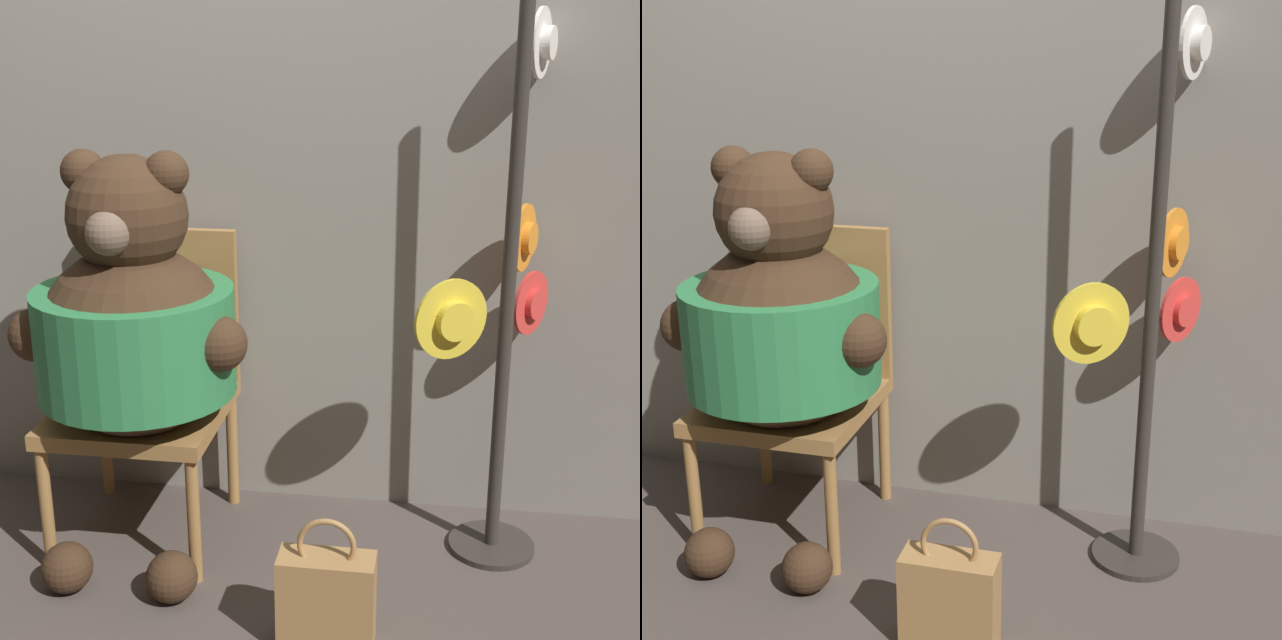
% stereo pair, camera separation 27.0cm
% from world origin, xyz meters
% --- Properties ---
extents(ground_plane, '(14.00, 14.00, 0.00)m').
position_xyz_m(ground_plane, '(0.00, 0.00, 0.00)').
color(ground_plane, '#4C423D').
extents(wall_back, '(8.00, 0.10, 2.59)m').
position_xyz_m(wall_back, '(0.00, 0.76, 1.29)').
color(wall_back, gray).
rests_on(wall_back, ground_plane).
extents(chair, '(0.53, 0.55, 1.00)m').
position_xyz_m(chair, '(-0.34, 0.48, 0.53)').
color(chair, '#9E703D').
rests_on(chair, ground_plane).
extents(teddy_bear, '(0.74, 0.65, 1.31)m').
position_xyz_m(teddy_bear, '(-0.31, 0.29, 0.77)').
color(teddy_bear, '#3D2819').
rests_on(teddy_bear, ground_plane).
extents(hat_display_rack, '(0.41, 0.45, 1.74)m').
position_xyz_m(hat_display_rack, '(0.80, 0.48, 0.83)').
color(hat_display_rack, '#332D28').
rests_on(hat_display_rack, ground_plane).
extents(handbag_on_ground, '(0.27, 0.11, 0.40)m').
position_xyz_m(handbag_on_ground, '(0.34, -0.11, 0.15)').
color(handbag_on_ground, '#A87A47').
rests_on(handbag_on_ground, ground_plane).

